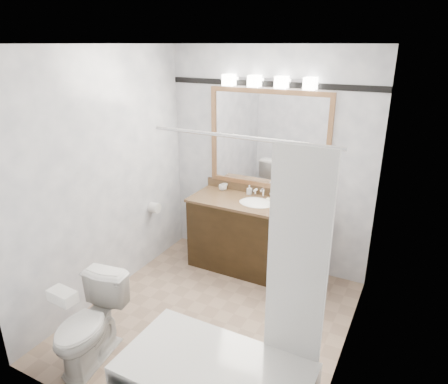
# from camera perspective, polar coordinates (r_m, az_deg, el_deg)

# --- Properties ---
(room) EXTENTS (2.42, 2.62, 2.52)m
(room) POSITION_cam_1_polar(r_m,az_deg,el_deg) (3.43, -1.86, -0.99)
(room) COLOR tan
(room) RESTS_ON ground
(vanity) EXTENTS (1.53, 0.58, 0.97)m
(vanity) POSITION_cam_1_polar(r_m,az_deg,el_deg) (4.59, 4.52, -6.25)
(vanity) COLOR black
(vanity) RESTS_ON ground
(mirror) EXTENTS (1.40, 0.04, 1.10)m
(mirror) POSITION_cam_1_polar(r_m,az_deg,el_deg) (4.47, 6.26, 7.38)
(mirror) COLOR #A37249
(mirror) RESTS_ON room
(vanity_light_bar) EXTENTS (1.02, 0.14, 0.12)m
(vanity_light_bar) POSITION_cam_1_polar(r_m,az_deg,el_deg) (4.32, 6.31, 15.45)
(vanity_light_bar) COLOR silver
(vanity_light_bar) RESTS_ON room
(accent_stripe) EXTENTS (2.40, 0.01, 0.06)m
(accent_stripe) POSITION_cam_1_polar(r_m,az_deg,el_deg) (4.38, 6.63, 15.07)
(accent_stripe) COLOR black
(accent_stripe) RESTS_ON room
(bathtub) EXTENTS (1.30, 0.75, 1.96)m
(bathtub) POSITION_cam_1_polar(r_m,az_deg,el_deg) (3.08, -0.75, -25.68)
(bathtub) COLOR white
(bathtub) RESTS_ON ground
(tp_roll) EXTENTS (0.11, 0.12, 0.12)m
(tp_roll) POSITION_cam_1_polar(r_m,az_deg,el_deg) (4.74, -9.90, -2.22)
(tp_roll) COLOR white
(tp_roll) RESTS_ON room
(toilet) EXTENTS (0.49, 0.74, 0.71)m
(toilet) POSITION_cam_1_polar(r_m,az_deg,el_deg) (3.60, -18.72, -17.48)
(toilet) COLOR white
(toilet) RESTS_ON ground
(tissue_box) EXTENTS (0.22, 0.13, 0.09)m
(tissue_box) POSITION_cam_1_polar(r_m,az_deg,el_deg) (3.27, -22.07, -13.60)
(tissue_box) COLOR white
(tissue_box) RESTS_ON toilet
(coffee_maker) EXTENTS (0.20, 0.25, 0.38)m
(coffee_maker) POSITION_cam_1_polar(r_m,az_deg,el_deg) (4.14, 10.95, -0.55)
(coffee_maker) COLOR black
(coffee_maker) RESTS_ON vanity
(cup_left) EXTENTS (0.11, 0.11, 0.07)m
(cup_left) POSITION_cam_1_polar(r_m,az_deg,el_deg) (4.77, -0.24, 0.66)
(cup_left) COLOR white
(cup_left) RESTS_ON vanity
(cup_right) EXTENTS (0.08, 0.08, 0.07)m
(cup_right) POSITION_cam_1_polar(r_m,az_deg,el_deg) (4.80, 0.08, 0.78)
(cup_right) COLOR white
(cup_right) RESTS_ON vanity
(soap_bottle_a) EXTENTS (0.05, 0.05, 0.11)m
(soap_bottle_a) POSITION_cam_1_polar(r_m,az_deg,el_deg) (4.65, 3.66, 0.31)
(soap_bottle_a) COLOR white
(soap_bottle_a) RESTS_ON vanity
(soap_bottle_b) EXTENTS (0.08, 0.08, 0.09)m
(soap_bottle_b) POSITION_cam_1_polar(r_m,az_deg,el_deg) (4.48, 7.99, -0.79)
(soap_bottle_b) COLOR white
(soap_bottle_b) RESTS_ON vanity
(soap_bar) EXTENTS (0.09, 0.05, 0.03)m
(soap_bar) POSITION_cam_1_polar(r_m,az_deg,el_deg) (4.48, 6.57, -1.11)
(soap_bar) COLOR beige
(soap_bar) RESTS_ON vanity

